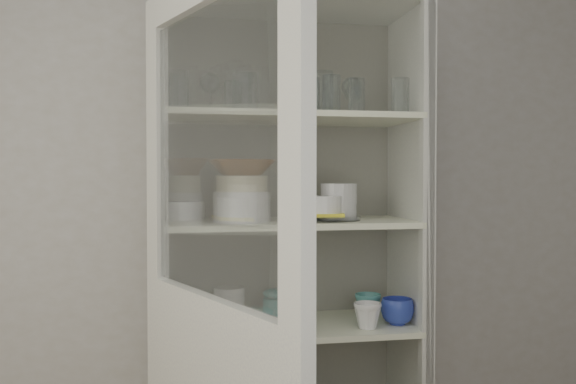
{
  "coord_description": "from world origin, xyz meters",
  "views": [
    {
      "loc": [
        -0.22,
        -1.02,
        1.43
      ],
      "look_at": [
        0.2,
        1.27,
        1.37
      ],
      "focal_mm": 38.0,
      "sensor_mm": 36.0,
      "label": 1
    }
  ],
  "objects_px": {
    "goblet_0": "(211,92)",
    "yellow_trivet": "(322,214)",
    "mug_teal": "(368,306)",
    "mug_white": "(367,316)",
    "grey_bowl_stack": "(339,201)",
    "white_canister": "(229,305)",
    "cupboard_door": "(213,380)",
    "plate_stack_back": "(179,210)",
    "measuring_cups": "(207,324)",
    "terracotta_bowl": "(242,168)",
    "goblet_3": "(351,96)",
    "plate_stack_front": "(242,207)",
    "mug_blue": "(397,311)",
    "glass_platter": "(322,218)",
    "white_ramekin": "(322,204)",
    "goblet_1": "(296,97)",
    "cream_bowl": "(242,184)",
    "teal_jar": "(275,307)",
    "pantry_cabinet": "(285,300)"
  },
  "relations": [
    {
      "from": "white_canister",
      "to": "yellow_trivet",
      "type": "bearing_deg",
      "value": -11.69
    },
    {
      "from": "goblet_3",
      "to": "white_canister",
      "type": "height_order",
      "value": "goblet_3"
    },
    {
      "from": "cream_bowl",
      "to": "teal_jar",
      "type": "height_order",
      "value": "cream_bowl"
    },
    {
      "from": "cupboard_door",
      "to": "white_canister",
      "type": "bearing_deg",
      "value": 148.63
    },
    {
      "from": "glass_platter",
      "to": "pantry_cabinet",
      "type": "bearing_deg",
      "value": 143.31
    },
    {
      "from": "goblet_0",
      "to": "plate_stack_back",
      "type": "height_order",
      "value": "goblet_0"
    },
    {
      "from": "goblet_1",
      "to": "cream_bowl",
      "type": "distance_m",
      "value": 0.45
    },
    {
      "from": "yellow_trivet",
      "to": "mug_white",
      "type": "xyz_separation_m",
      "value": [
        0.15,
        -0.1,
        -0.37
      ]
    },
    {
      "from": "pantry_cabinet",
      "to": "glass_platter",
      "type": "distance_m",
      "value": 0.37
    },
    {
      "from": "goblet_3",
      "to": "plate_stack_back",
      "type": "relative_size",
      "value": 0.9
    },
    {
      "from": "white_ramekin",
      "to": "goblet_1",
      "type": "bearing_deg",
      "value": 123.3
    },
    {
      "from": "glass_platter",
      "to": "mug_teal",
      "type": "bearing_deg",
      "value": 16.62
    },
    {
      "from": "plate_stack_back",
      "to": "goblet_1",
      "type": "bearing_deg",
      "value": -5.97
    },
    {
      "from": "terracotta_bowl",
      "to": "mug_blue",
      "type": "xyz_separation_m",
      "value": [
        0.6,
        -0.01,
        -0.55
      ]
    },
    {
      "from": "goblet_3",
      "to": "yellow_trivet",
      "type": "relative_size",
      "value": 1.1
    },
    {
      "from": "plate_stack_front",
      "to": "mug_blue",
      "type": "relative_size",
      "value": 1.66
    },
    {
      "from": "cupboard_door",
      "to": "white_canister",
      "type": "relative_size",
      "value": 14.19
    },
    {
      "from": "glass_platter",
      "to": "mug_white",
      "type": "bearing_deg",
      "value": -33.61
    },
    {
      "from": "plate_stack_back",
      "to": "teal_jar",
      "type": "distance_m",
      "value": 0.53
    },
    {
      "from": "cream_bowl",
      "to": "measuring_cups",
      "type": "distance_m",
      "value": 0.53
    },
    {
      "from": "goblet_0",
      "to": "glass_platter",
      "type": "height_order",
      "value": "goblet_0"
    },
    {
      "from": "plate_stack_back",
      "to": "measuring_cups",
      "type": "height_order",
      "value": "plate_stack_back"
    },
    {
      "from": "goblet_0",
      "to": "measuring_cups",
      "type": "bearing_deg",
      "value": -100.1
    },
    {
      "from": "plate_stack_front",
      "to": "white_canister",
      "type": "xyz_separation_m",
      "value": [
        -0.04,
        0.12,
        -0.39
      ]
    },
    {
      "from": "mug_teal",
      "to": "teal_jar",
      "type": "distance_m",
      "value": 0.38
    },
    {
      "from": "goblet_3",
      "to": "plate_stack_front",
      "type": "relative_size",
      "value": 0.87
    },
    {
      "from": "mug_blue",
      "to": "goblet_3",
      "type": "bearing_deg",
      "value": 138.04
    },
    {
      "from": "goblet_3",
      "to": "grey_bowl_stack",
      "type": "relative_size",
      "value": 1.3
    },
    {
      "from": "grey_bowl_stack",
      "to": "measuring_cups",
      "type": "distance_m",
      "value": 0.68
    },
    {
      "from": "cream_bowl",
      "to": "mug_white",
      "type": "distance_m",
      "value": 0.68
    },
    {
      "from": "mug_white",
      "to": "grey_bowl_stack",
      "type": "bearing_deg",
      "value": 97.4
    },
    {
      "from": "mug_white",
      "to": "measuring_cups",
      "type": "xyz_separation_m",
      "value": [
        -0.59,
        0.08,
        -0.03
      ]
    },
    {
      "from": "goblet_0",
      "to": "yellow_trivet",
      "type": "xyz_separation_m",
      "value": [
        0.42,
        -0.1,
        -0.47
      ]
    },
    {
      "from": "mug_teal",
      "to": "mug_white",
      "type": "bearing_deg",
      "value": -122.97
    },
    {
      "from": "grey_bowl_stack",
      "to": "mug_white",
      "type": "relative_size",
      "value": 1.35
    },
    {
      "from": "cupboard_door",
      "to": "mug_blue",
      "type": "xyz_separation_m",
      "value": [
        0.74,
        0.55,
        0.04
      ]
    },
    {
      "from": "cupboard_door",
      "to": "cream_bowl",
      "type": "distance_m",
      "value": 0.79
    },
    {
      "from": "pantry_cabinet",
      "to": "white_ramekin",
      "type": "distance_m",
      "value": 0.41
    },
    {
      "from": "cream_bowl",
      "to": "mug_teal",
      "type": "bearing_deg",
      "value": 11.36
    },
    {
      "from": "goblet_0",
      "to": "goblet_3",
      "type": "height_order",
      "value": "same"
    },
    {
      "from": "cupboard_door",
      "to": "mug_white",
      "type": "distance_m",
      "value": 0.79
    },
    {
      "from": "cupboard_door",
      "to": "measuring_cups",
      "type": "xyz_separation_m",
      "value": [
        0.01,
        0.59,
        0.01
      ]
    },
    {
      "from": "white_ramekin",
      "to": "grey_bowl_stack",
      "type": "height_order",
      "value": "grey_bowl_stack"
    },
    {
      "from": "pantry_cabinet",
      "to": "goblet_3",
      "type": "relative_size",
      "value": 11.56
    },
    {
      "from": "mug_teal",
      "to": "measuring_cups",
      "type": "bearing_deg",
      "value": 172.49
    },
    {
      "from": "cupboard_door",
      "to": "plate_stack_back",
      "type": "height_order",
      "value": "cupboard_door"
    },
    {
      "from": "goblet_1",
      "to": "teal_jar",
      "type": "relative_size",
      "value": 1.5
    },
    {
      "from": "goblet_1",
      "to": "cream_bowl",
      "type": "relative_size",
      "value": 0.89
    },
    {
      "from": "mug_blue",
      "to": "white_canister",
      "type": "height_order",
      "value": "white_canister"
    },
    {
      "from": "measuring_cups",
      "to": "terracotta_bowl",
      "type": "bearing_deg",
      "value": -11.96
    }
  ]
}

